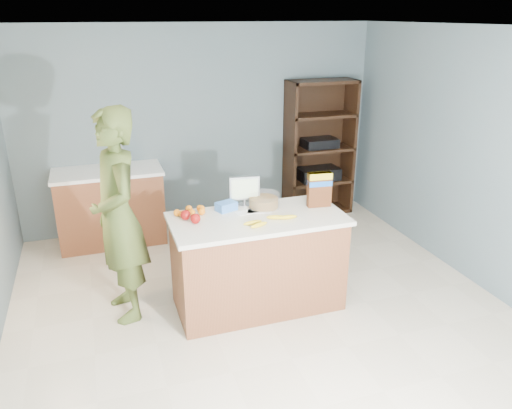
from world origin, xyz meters
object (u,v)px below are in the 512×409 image
object	(u,v)px
person	(118,217)
counter_peninsula	(258,265)
shelving_unit	(318,150)
cereal_box	(319,187)
tv	(244,189)

from	to	relation	value
person	counter_peninsula	bearing A→B (deg)	66.92
shelving_unit	cereal_box	xyz separation A→B (m)	(-0.92, -1.98, 0.23)
tv	shelving_unit	bearing A→B (deg)	47.78
shelving_unit	cereal_box	size ratio (longest dim) A/B	5.47
person	tv	xyz separation A→B (m)	(1.16, 0.05, 0.11)
shelving_unit	cereal_box	bearing A→B (deg)	-115.01
shelving_unit	cereal_box	distance (m)	2.20
counter_peninsula	shelving_unit	distance (m)	2.61
counter_peninsula	tv	distance (m)	0.72
counter_peninsula	person	world-z (taller)	person
person	tv	distance (m)	1.16
counter_peninsula	tv	size ratio (longest dim) A/B	5.53
counter_peninsula	tv	world-z (taller)	tv
person	shelving_unit	bearing A→B (deg)	112.75
cereal_box	person	bearing A→B (deg)	173.76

